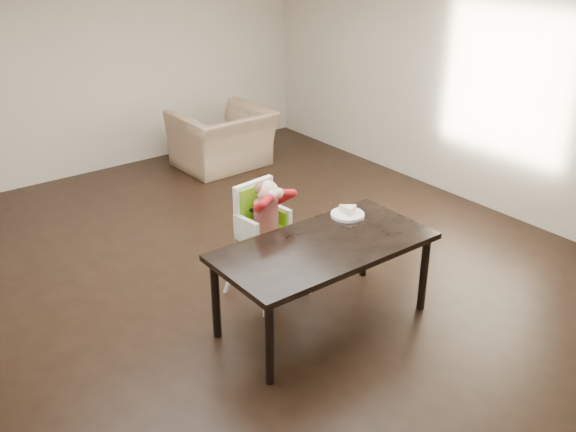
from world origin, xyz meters
The scene contains 6 objects.
ground centered at (0.00, 0.00, 0.00)m, with size 7.00×7.00×0.00m, color black.
room_walls centered at (0.00, 0.00, 1.86)m, with size 6.02×7.02×2.71m.
dining_table centered at (-0.09, -1.11, 0.67)m, with size 1.80×0.90×0.75m.
high_chair centered at (-0.20, -0.42, 0.79)m, with size 0.52×0.52×1.11m.
plate centered at (0.41, -0.83, 0.78)m, with size 0.31×0.31×0.09m.
armchair centered at (1.24, 2.59, 0.52)m, with size 1.20×0.78×1.05m, color #967C5F.
Camera 1 is at (-3.10, -4.57, 3.15)m, focal length 40.00 mm.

